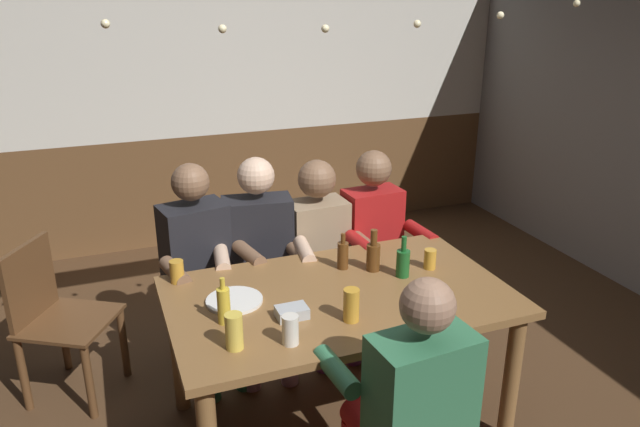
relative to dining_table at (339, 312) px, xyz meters
name	(u,v)px	position (x,y,z in m)	size (l,w,h in m)	color
ground_plane	(335,418)	(0.00, 0.03, -0.66)	(6.36, 6.36, 0.00)	#4C331E
back_wall_upper	(213,50)	(0.00, 2.74, 0.98)	(5.24, 0.12, 1.39)	silver
back_wall_wainscot	(221,185)	(0.00, 2.74, -0.18)	(5.24, 0.12, 0.95)	brown
dining_table	(339,312)	(0.00, 0.00, 0.00)	(1.64, 0.99, 0.76)	brown
person_0	(201,264)	(-0.54, 0.72, 0.03)	(0.55, 0.59, 1.25)	black
person_1	(260,255)	(-0.20, 0.72, 0.03)	(0.57, 0.57, 1.25)	black
person_2	(322,248)	(0.19, 0.72, 0.01)	(0.50, 0.53, 1.20)	#997F60
person_3	(377,239)	(0.56, 0.72, 0.02)	(0.51, 0.51, 1.22)	#AD1919
person_4	(410,400)	(-0.01, -0.73, 0.01)	(0.55, 0.54, 1.21)	#33724C
chair_empty_near_right	(55,316)	(-1.33, 0.80, -0.18)	(0.60, 0.60, 0.88)	brown
condiment_caddy	(292,312)	(-0.28, -0.13, 0.13)	(0.14, 0.10, 0.05)	#B2B7BC
plate_0	(234,300)	(-0.49, 0.10, 0.11)	(0.27, 0.27, 0.01)	white
bottle_0	(343,255)	(0.12, 0.25, 0.18)	(0.06, 0.06, 0.20)	#593314
bottle_1	(373,255)	(0.26, 0.17, 0.19)	(0.07, 0.07, 0.23)	#593314
bottle_2	(403,262)	(0.37, 0.06, 0.18)	(0.07, 0.07, 0.22)	#195923
bottle_3	(224,305)	(-0.58, -0.07, 0.19)	(0.06, 0.06, 0.22)	gold
pint_glass_0	(234,331)	(-0.58, -0.29, 0.18)	(0.07, 0.07, 0.16)	#E5C64C
pint_glass_1	(290,330)	(-0.36, -0.33, 0.17)	(0.07, 0.07, 0.13)	white
pint_glass_2	(177,272)	(-0.71, 0.39, 0.16)	(0.07, 0.07, 0.12)	gold
pint_glass_3	(430,259)	(0.55, 0.09, 0.16)	(0.06, 0.06, 0.11)	gold
pint_glass_4	(351,305)	(-0.05, -0.25, 0.18)	(0.07, 0.07, 0.15)	gold
string_lights	(325,13)	(0.00, 0.19, 1.38)	(3.70, 0.04, 0.20)	#F9EAB2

